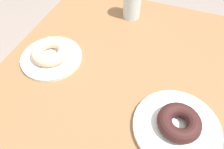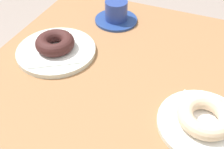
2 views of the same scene
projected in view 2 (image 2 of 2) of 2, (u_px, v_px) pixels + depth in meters
name	position (u px, v px, depth m)	size (l,w,h in m)	color
table	(111.00, 119.00, 0.77)	(0.96, 0.76, 0.73)	#9A6944
plate_sugar_ring	(203.00, 124.00, 0.63)	(0.20, 0.20, 0.01)	silver
napkin_sugar_ring	(204.00, 122.00, 0.62)	(0.15, 0.15, 0.00)	white
donut_sugar_ring	(205.00, 116.00, 0.61)	(0.12, 0.12, 0.04)	beige
plate_chocolate_ring	(56.00, 51.00, 0.83)	(0.23, 0.23, 0.01)	silver
napkin_chocolate_ring	(56.00, 49.00, 0.82)	(0.16, 0.16, 0.00)	white
donut_chocolate_ring	(55.00, 43.00, 0.81)	(0.11, 0.11, 0.04)	#3C1C1B
coffee_cup	(116.00, 13.00, 0.95)	(0.14, 0.14, 0.07)	navy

